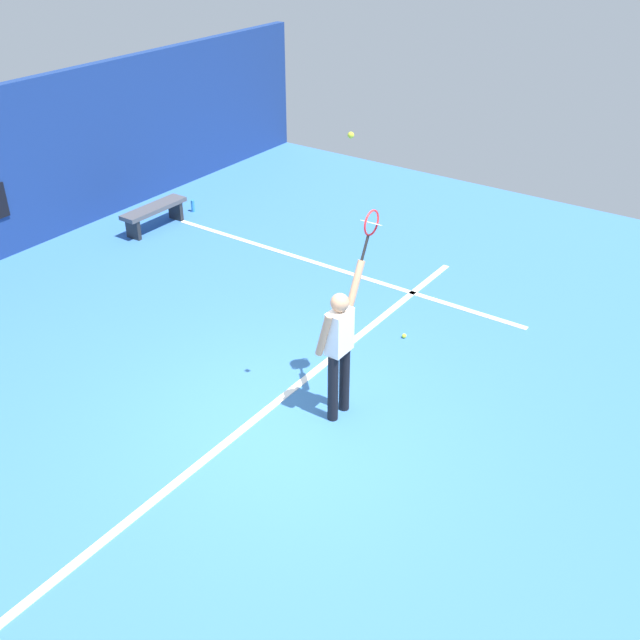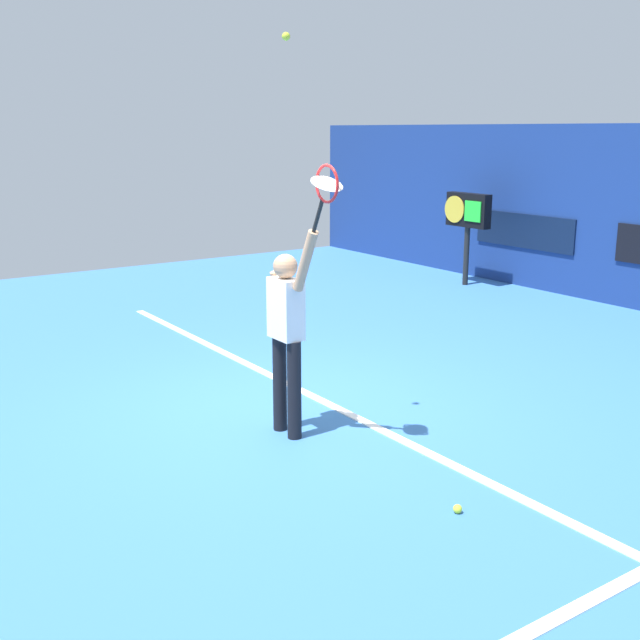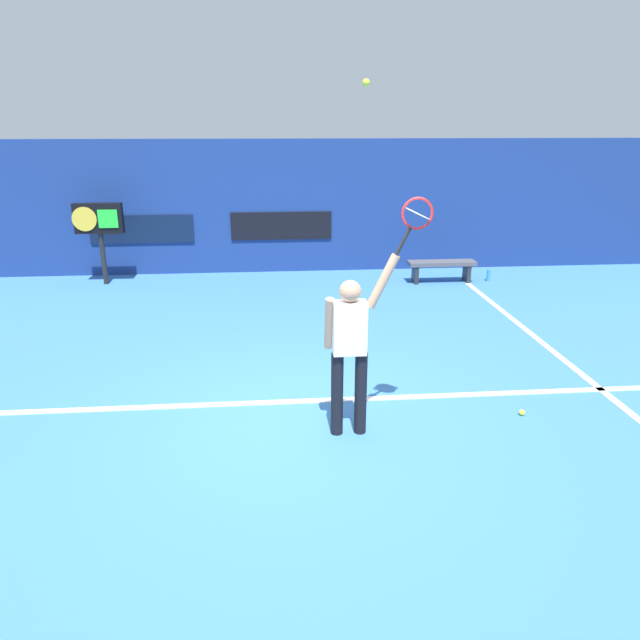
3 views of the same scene
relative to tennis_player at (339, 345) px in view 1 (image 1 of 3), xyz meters
name	(u,v)px [view 1 (image 1 of 3)]	position (x,y,z in m)	size (l,w,h in m)	color
ground_plane	(291,425)	(-0.53, 0.34, -1.01)	(18.00, 18.00, 0.00)	#3870B2
court_baseline	(264,412)	(-0.53, 0.76, -1.00)	(10.00, 0.10, 0.01)	white
court_sideline	(331,268)	(3.28, 2.34, -1.00)	(0.10, 7.00, 0.01)	white
tennis_player	(339,345)	(0.00, 0.00, 0.00)	(0.73, 0.31, 1.95)	black
tennis_racket	(371,226)	(0.61, 0.00, 1.30)	(0.42, 0.27, 0.62)	black
tennis_ball	(351,135)	(0.10, -0.04, 2.48)	(0.07, 0.07, 0.07)	#CCE033
court_bench	(154,212)	(2.75, 6.01, -0.67)	(1.40, 0.36, 0.45)	#4C4C51
water_bottle	(193,206)	(3.77, 6.01, -0.89)	(0.07, 0.07, 0.24)	#338CD8
spare_ball	(404,336)	(2.02, 0.20, -0.98)	(0.07, 0.07, 0.07)	#CCE033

